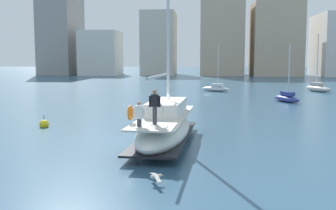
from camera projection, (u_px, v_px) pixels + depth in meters
ground_plane at (148, 140)px, 21.92m from camera, size 400.00×400.00×0.00m
main_sailboat at (165, 126)px, 21.09m from camera, size 3.02×9.73×12.53m
moored_sloop_near at (216, 88)px, 54.64m from camera, size 4.10×2.69×6.30m
moored_sloop_far at (318, 88)px, 54.18m from camera, size 3.01×5.21×7.68m
moored_catamaran at (287, 98)px, 41.23m from camera, size 2.53×4.23×5.84m
seagull at (156, 176)px, 14.17m from camera, size 0.56×1.15×0.17m
mooring_buoy at (44, 124)px, 26.15m from camera, size 0.61×0.61×0.90m
waterfront_buildings at (190, 37)px, 108.90m from camera, size 82.10×20.69×26.08m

